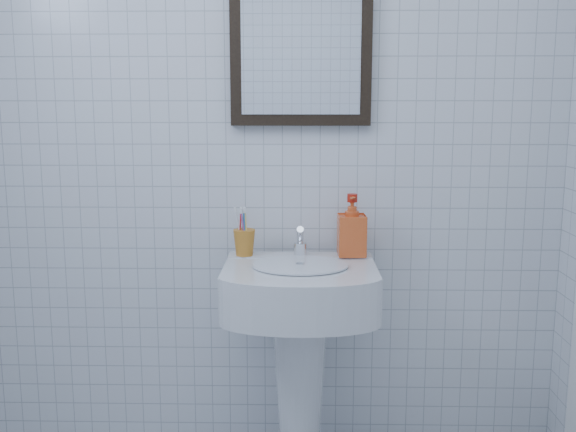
{
  "coord_description": "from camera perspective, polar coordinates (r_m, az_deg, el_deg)",
  "views": [
    {
      "loc": [
        0.14,
        -1.15,
        1.31
      ],
      "look_at": [
        0.1,
        0.86,
        0.96
      ],
      "focal_mm": 40.0,
      "sensor_mm": 36.0,
      "label": 1
    }
  ],
  "objects": [
    {
      "name": "wall_back",
      "position": [
        2.35,
        -2.2,
        8.29
      ],
      "size": [
        2.2,
        0.02,
        2.5
      ],
      "primitive_type": "cube",
      "color": "silver",
      "rests_on": "ground"
    },
    {
      "name": "washbasin",
      "position": [
        2.27,
        1.06,
        -10.36
      ],
      "size": [
        0.51,
        0.38,
        0.79
      ],
      "color": "white",
      "rests_on": "ground"
    },
    {
      "name": "faucet",
      "position": [
        2.27,
        1.09,
        -2.46
      ],
      "size": [
        0.05,
        0.1,
        0.12
      ],
      "color": "silver",
      "rests_on": "washbasin"
    },
    {
      "name": "toothbrush_cup",
      "position": [
        2.29,
        -3.91,
        -2.37
      ],
      "size": [
        0.09,
        0.09,
        0.09
      ],
      "primitive_type": null,
      "rotation": [
        0.0,
        0.0,
        0.17
      ],
      "color": "orange",
      "rests_on": "washbasin"
    },
    {
      "name": "soap_dispenser",
      "position": [
        2.28,
        5.7,
        -0.83
      ],
      "size": [
        0.1,
        0.1,
        0.22
      ],
      "primitive_type": "imported",
      "rotation": [
        0.0,
        0.0,
        0.03
      ],
      "color": "red",
      "rests_on": "washbasin"
    },
    {
      "name": "wall_mirror",
      "position": [
        2.34,
        1.16,
        15.65
      ],
      "size": [
        0.5,
        0.04,
        0.62
      ],
      "color": "black",
      "rests_on": "wall_back"
    }
  ]
}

